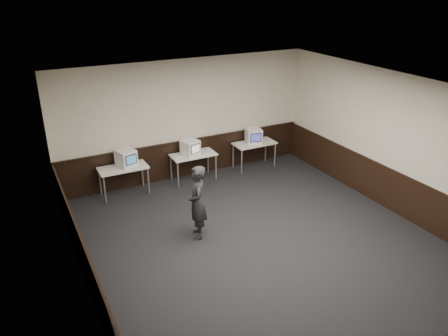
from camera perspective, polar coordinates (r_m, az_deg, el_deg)
The scene contains 16 objects.
floor at distance 9.17m, azimuth 5.26°, elevation -10.09°, with size 8.00×8.00×0.00m, color black.
ceiling at distance 7.85m, azimuth 6.14°, elevation 9.69°, with size 8.00×8.00×0.00m, color white.
back_wall at distance 11.71m, azimuth -4.96°, elevation 6.33°, with size 7.00×7.00×0.00m, color silver.
left_wall at distance 7.28m, azimuth -18.38°, elevation -6.22°, with size 8.00×8.00×0.00m, color silver.
right_wall at distance 10.58m, azimuth 21.88°, elevation 2.73°, with size 8.00×8.00×0.00m, color silver.
wainscot_back at distance 12.07m, azimuth -4.74°, elevation 1.32°, with size 6.98×0.04×1.00m, color black.
wainscot_left at distance 7.87m, azimuth -17.19°, elevation -13.16°, with size 0.04×7.98×1.00m, color black.
wainscot_right at distance 10.98m, azimuth 20.94°, elevation -2.64°, with size 0.04×7.98×1.00m, color black.
wainscot_rail at distance 11.86m, azimuth -4.78°, elevation 3.61°, with size 6.98×0.06×0.04m, color black.
desk_left at distance 11.13m, azimuth -13.04°, elevation -0.23°, with size 1.20×0.60×0.75m.
desk_center at distance 11.67m, azimuth -4.04°, elevation 1.50°, with size 1.20×0.60×0.75m.
desk_right at distance 12.48m, azimuth 3.99°, elevation 3.02°, with size 1.20×0.60×0.75m.
emac_left at distance 11.08m, azimuth -12.66°, elevation 1.28°, with size 0.53×0.55×0.42m.
emac_center at distance 11.55m, azimuth -4.41°, elevation 2.70°, with size 0.50×0.52×0.40m.
emac_right at distance 12.37m, azimuth 3.89°, elevation 4.22°, with size 0.52×0.53×0.42m.
person at distance 9.06m, azimuth -3.51°, elevation -4.51°, with size 0.59×0.39×1.61m, color black.
Camera 1 is at (-4.21, -6.35, 5.09)m, focal length 35.00 mm.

